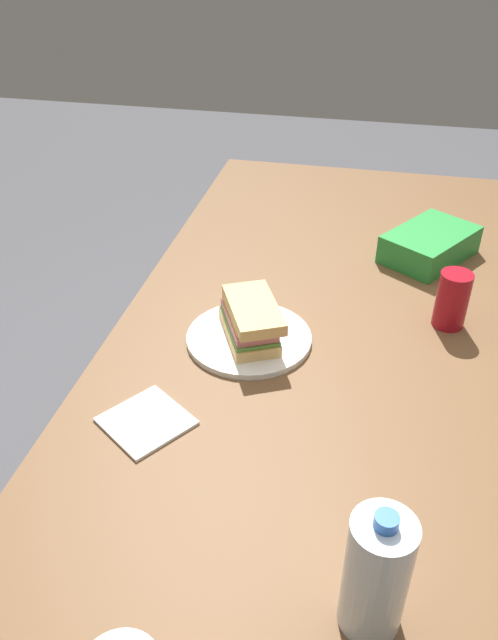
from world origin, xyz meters
The scene contains 8 objects.
ground_plane centered at (0.00, 0.00, 0.00)m, with size 8.00×8.00×0.00m, color #4C4C51.
dining_table centered at (0.00, 0.00, 0.68)m, with size 1.85×0.90×0.77m.
paper_plate centered at (0.07, -0.17, 0.77)m, with size 0.25×0.25×0.01m, color white.
sandwich centered at (0.07, -0.16, 0.82)m, with size 0.20×0.17×0.08m.
soda_can_red centered at (-0.08, 0.23, 0.83)m, with size 0.07×0.07×0.12m, color maroon.
chip_bag centered at (-0.37, 0.19, 0.80)m, with size 0.23×0.15×0.07m, color #268C38.
water_bottle_tall centered at (0.61, 0.10, 0.86)m, with size 0.08×0.08×0.20m.
paper_napkin centered at (0.34, -0.29, 0.77)m, with size 0.13×0.13×0.01m, color white.
Camera 1 is at (1.07, 0.05, 1.52)m, focal length 35.22 mm.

